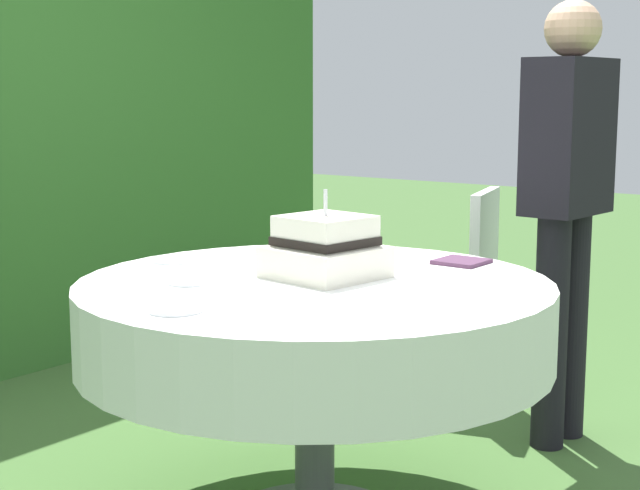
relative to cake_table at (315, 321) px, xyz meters
The scene contains 9 objects.
cake_table is the anchor object (origin of this frame).
wedding_cake 0.22m from the cake_table, 12.21° to the left, with size 0.34×0.32×0.26m.
serving_plate_near 0.57m from the cake_table, 91.73° to the left, with size 0.14×0.14×0.01m, color white.
serving_plate_far 0.38m from the cake_table, 134.23° to the left, with size 0.11×0.11×0.01m, color white.
serving_plate_left 0.53m from the cake_table, behind, with size 0.14×0.14×0.01m, color white.
serving_plate_right 0.50m from the cake_table, 57.82° to the left, with size 0.14×0.14×0.01m, color white.
napkin_stack 0.56m from the cake_table, 21.22° to the right, with size 0.15×0.15×0.01m, color #4C2D47.
garden_chair 1.32m from the cake_table, 10.70° to the left, with size 0.50×0.50×0.89m.
standing_person 1.19m from the cake_table, 14.04° to the right, with size 0.37×0.22×1.60m.
Camera 1 is at (-2.15, -1.66, 1.28)m, focal length 54.08 mm.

